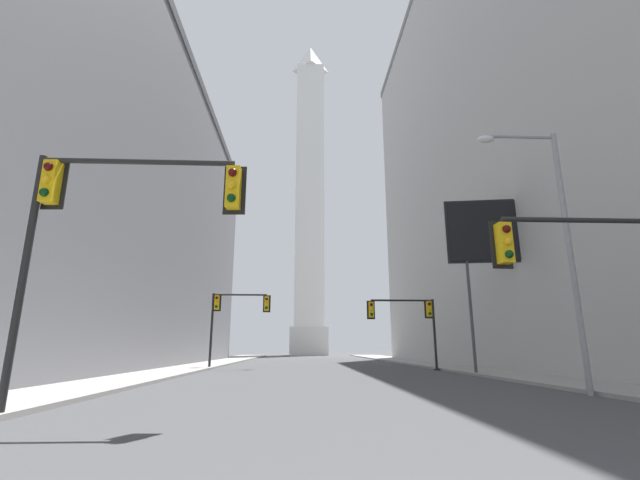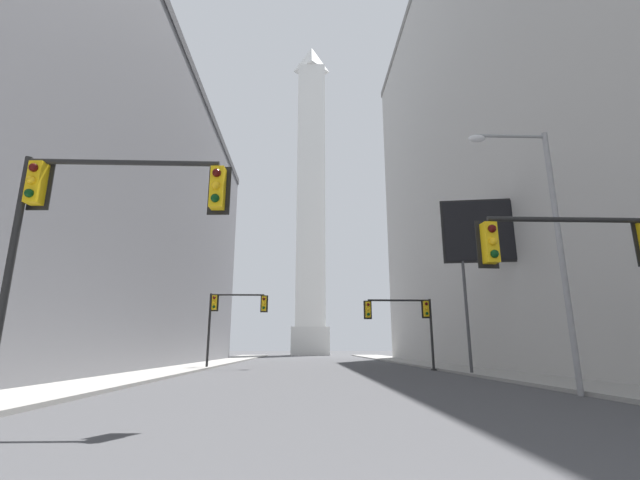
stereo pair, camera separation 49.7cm
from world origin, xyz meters
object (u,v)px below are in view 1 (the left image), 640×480
Objects in this scene: obelisk at (310,193)px; street_lamp at (555,228)px; traffic_light_mid_right at (410,316)px; traffic_light_near_right at (613,260)px; traffic_light_mid_left at (232,311)px; billboard_sign at (503,234)px; traffic_light_near_left at (104,213)px.

street_lamp is (7.46, -74.88, -29.05)m from obelisk.
street_lamp reaches higher than traffic_light_mid_right.
obelisk is 13.93× the size of traffic_light_near_right.
traffic_light_mid_left is 13.42m from traffic_light_mid_right.
billboard_sign is (17.60, -8.77, 4.00)m from traffic_light_mid_left.
obelisk reaches higher than traffic_light_near_right.
traffic_light_mid_right is at bearing 94.63° from street_lamp.
obelisk is 12.87× the size of traffic_light_mid_left.
billboard_sign is (4.50, -5.88, 4.52)m from traffic_light_mid_right.
traffic_light_mid_right is 16.32m from street_lamp.
billboard_sign is (10.65, -64.61, -26.50)m from obelisk.
street_lamp is at bearing -52.88° from traffic_light_mid_left.
obelisk is 14.56× the size of traffic_light_mid_right.
traffic_light_near_right is (0.54, -19.71, 0.08)m from traffic_light_mid_right.
traffic_light_mid_left is at bearing -97.09° from obelisk.
traffic_light_near_left is 1.12× the size of traffic_light_mid_left.
obelisk is 84.69m from traffic_light_near_left.
traffic_light_near_right is (13.64, -22.59, -0.44)m from traffic_light_mid_left.
street_lamp is 11.05m from billboard_sign.
traffic_light_mid_left is at bearing 127.12° from street_lamp.
street_lamp reaches higher than traffic_light_near_left.
billboard_sign reaches higher than traffic_light_mid_right.
traffic_light_near_left is 13.32m from traffic_light_near_right.
traffic_light_mid_right is 0.96× the size of traffic_light_near_right.
billboard_sign is at bearing -26.48° from traffic_light_mid_left.
obelisk is at bearing 95.69° from street_lamp.
street_lamp is at bearing -85.37° from traffic_light_mid_right.
traffic_light_mid_right is at bearing -12.41° from traffic_light_mid_left.
traffic_light_near_left reaches higher than traffic_light_near_right.
obelisk reaches higher than traffic_light_near_left.
billboard_sign is (3.96, 13.82, 4.44)m from traffic_light_near_right.
billboard_sign is at bearing 39.74° from traffic_light_near_left.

